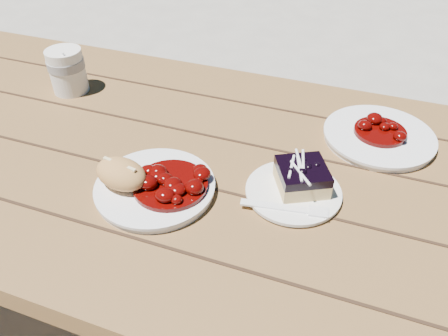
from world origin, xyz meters
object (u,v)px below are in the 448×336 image
(dessert_plate, at_px, (293,192))
(second_plate, at_px, (379,137))
(main_plate, at_px, (155,188))
(bread_roll, at_px, (121,174))
(coffee_cup, at_px, (67,71))
(blueberry_cake, at_px, (302,177))
(picnic_table, at_px, (103,187))

(dessert_plate, height_order, second_plate, second_plate)
(main_plate, distance_m, second_plate, 0.49)
(second_plate, bearing_deg, bread_roll, -142.35)
(dessert_plate, bearing_deg, bread_roll, -161.50)
(bread_roll, relative_size, coffee_cup, 0.95)
(bread_roll, height_order, blueberry_cake, bread_roll)
(blueberry_cake, bearing_deg, second_plate, 32.57)
(dessert_plate, distance_m, coffee_cup, 0.65)
(bread_roll, relative_size, second_plate, 0.45)
(picnic_table, distance_m, bread_roll, 0.30)
(dessert_plate, relative_size, second_plate, 0.74)
(picnic_table, distance_m, main_plate, 0.31)
(bread_roll, bearing_deg, blueberry_cake, 20.41)
(main_plate, height_order, bread_roll, bread_roll)
(picnic_table, height_order, coffee_cup, coffee_cup)
(bread_roll, height_order, coffee_cup, coffee_cup)
(main_plate, relative_size, coffee_cup, 2.01)
(main_plate, xyz_separation_m, blueberry_cake, (0.25, 0.10, 0.03))
(picnic_table, height_order, bread_roll, bread_roll)
(picnic_table, bearing_deg, main_plate, -28.54)
(picnic_table, xyz_separation_m, coffee_cup, (-0.15, 0.15, 0.22))
(picnic_table, relative_size, bread_roll, 19.33)
(blueberry_cake, xyz_separation_m, coffee_cup, (-0.63, 0.18, 0.02))
(picnic_table, relative_size, coffee_cup, 18.33)
(picnic_table, distance_m, coffee_cup, 0.30)
(dessert_plate, xyz_separation_m, second_plate, (0.13, 0.23, 0.00))
(blueberry_cake, distance_m, second_plate, 0.25)
(blueberry_cake, bearing_deg, coffee_cup, 136.48)
(bread_roll, bearing_deg, main_plate, 19.98)
(coffee_cup, bearing_deg, blueberry_cake, -15.59)
(coffee_cup, height_order, second_plate, coffee_cup)
(picnic_table, height_order, main_plate, main_plate)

